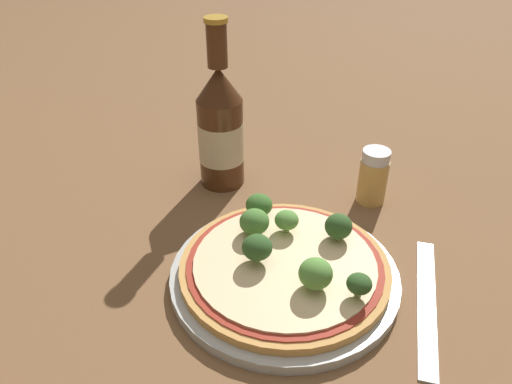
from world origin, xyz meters
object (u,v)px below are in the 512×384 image
Objects in this scene: beer_bottle at (220,127)px; pizza at (286,266)px; pepper_shaker at (373,177)px; fork at (427,302)px.

pizza is at bearing -55.22° from beer_bottle.
fork is at bearing -69.71° from pepper_shaker.
beer_bottle is 0.33m from fork.
pizza is 0.23m from beer_bottle.
pepper_shaker is 0.19m from fork.
pizza is 1.14× the size of fork.
pizza is 2.97× the size of pepper_shaker.
pizza is at bearing -115.15° from pepper_shaker.
pepper_shaker is 0.38× the size of fork.
beer_bottle is at bearing 124.78° from pizza.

